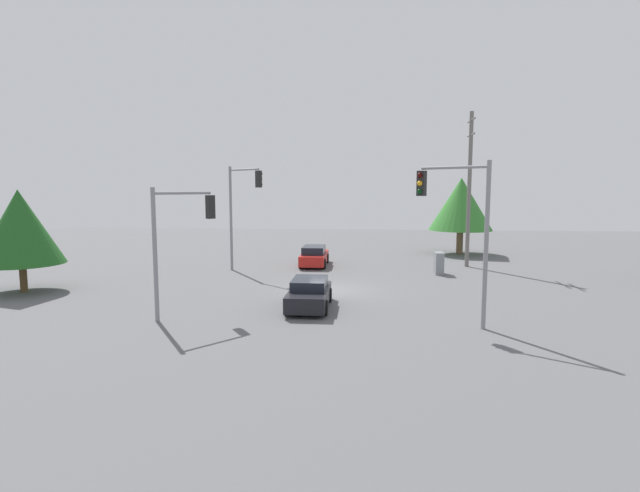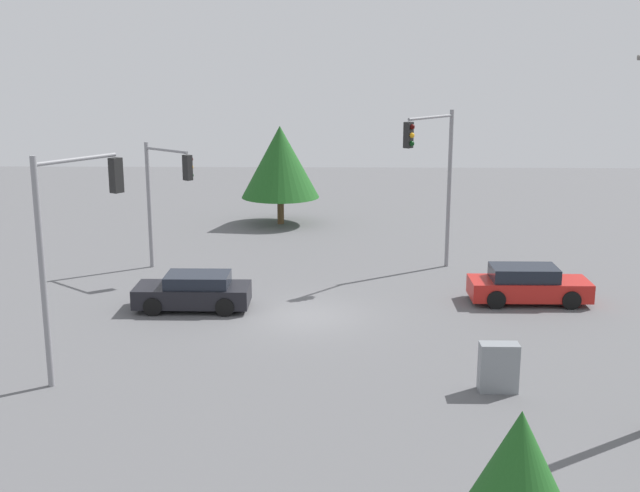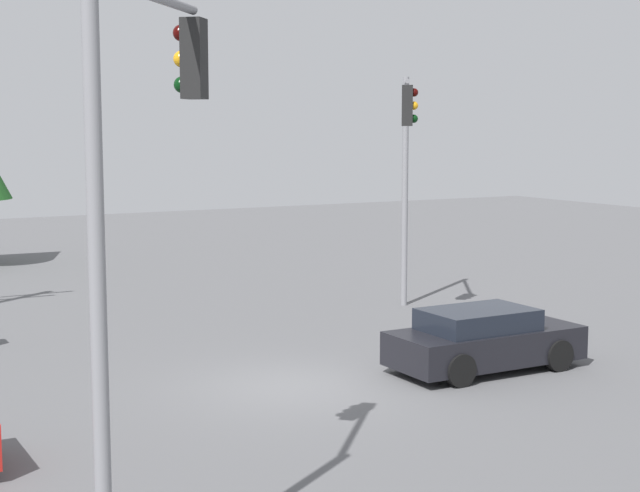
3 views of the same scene
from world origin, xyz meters
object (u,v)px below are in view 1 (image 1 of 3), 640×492
object	(u,v)px
sedan_dark	(309,294)
traffic_signal_cross	(180,229)
sedan_red	(314,256)
traffic_signal_aux	(241,201)
electrical_cabinet	(439,263)
traffic_signal_main	(460,216)

from	to	relation	value
sedan_dark	traffic_signal_cross	distance (m)	6.53
sedan_red	traffic_signal_aux	bearing A→B (deg)	-144.94
sedan_red	electrical_cabinet	size ratio (longest dim) A/B	3.19
traffic_signal_main	electrical_cabinet	xyz separation A→B (m)	(-12.15, 1.04, -3.76)
traffic_signal_cross	traffic_signal_main	bearing A→B (deg)	-51.34
traffic_signal_cross	electrical_cabinet	distance (m)	17.72
sedan_dark	traffic_signal_aux	xyz separation A→B (m)	(-9.51, -5.55, 4.05)
sedan_dark	electrical_cabinet	bearing A→B (deg)	-126.68
traffic_signal_aux	electrical_cabinet	world-z (taller)	traffic_signal_aux
traffic_signal_aux	traffic_signal_main	bearing A→B (deg)	-3.70
sedan_red	electrical_cabinet	bearing A→B (deg)	-18.17
sedan_dark	sedan_red	world-z (taller)	sedan_red
sedan_dark	traffic_signal_main	bearing A→B (deg)	160.39
sedan_dark	traffic_signal_main	world-z (taller)	traffic_signal_main
traffic_signal_main	traffic_signal_cross	xyz separation A→B (m)	(-0.21, -11.68, -0.67)
sedan_red	traffic_signal_cross	bearing A→B (deg)	-106.26
sedan_red	traffic_signal_aux	size ratio (longest dim) A/B	0.65
sedan_dark	traffic_signal_aux	distance (m)	11.73
traffic_signal_main	electrical_cabinet	size ratio (longest dim) A/B	4.69
traffic_signal_main	traffic_signal_cross	size ratio (longest dim) A/B	1.18
traffic_signal_cross	sedan_dark	bearing A→B (deg)	-29.36
sedan_dark	traffic_signal_cross	size ratio (longest dim) A/B	0.76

